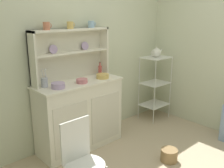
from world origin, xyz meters
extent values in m
cube|color=beige|center=(0.00, 1.62, 1.25)|extent=(3.84, 0.05, 2.50)
cube|color=silver|center=(-0.24, 1.37, 0.45)|extent=(1.13, 0.42, 0.91)
cube|color=beige|center=(-0.51, 1.16, 0.41)|extent=(0.48, 0.01, 0.64)
cube|color=beige|center=(0.04, 1.16, 0.41)|extent=(0.48, 0.01, 0.64)
cube|color=white|center=(-0.24, 1.37, 0.90)|extent=(1.16, 0.45, 0.02)
cube|color=silver|center=(-0.24, 1.57, 1.24)|extent=(1.09, 0.02, 0.65)
cube|color=silver|center=(-0.77, 1.49, 1.24)|extent=(0.02, 0.18, 0.65)
cube|color=silver|center=(0.29, 1.49, 1.24)|extent=(0.02, 0.18, 0.65)
cube|color=silver|center=(-0.24, 1.49, 1.27)|extent=(1.05, 0.16, 0.02)
cube|color=silver|center=(-0.24, 1.49, 1.55)|extent=(1.09, 0.18, 0.02)
cylinder|color=#B79ECC|center=(-0.48, 1.53, 1.33)|extent=(0.11, 0.03, 0.11)
cylinder|color=#B79ECC|center=(0.00, 1.53, 1.33)|extent=(0.11, 0.03, 0.11)
cylinder|color=silver|center=(1.05, 1.15, 0.53)|extent=(0.01, 0.01, 1.06)
cylinder|color=silver|center=(1.48, 1.15, 0.53)|extent=(0.01, 0.01, 1.06)
cylinder|color=silver|center=(1.05, 1.47, 0.53)|extent=(0.01, 0.01, 1.06)
cylinder|color=silver|center=(1.48, 1.47, 0.53)|extent=(0.01, 0.01, 1.06)
cube|color=silver|center=(1.26, 1.31, 1.05)|extent=(0.45, 0.35, 0.01)
cube|color=silver|center=(1.26, 1.31, 0.62)|extent=(0.45, 0.35, 0.01)
cube|color=silver|center=(1.26, 1.31, 0.25)|extent=(0.45, 0.35, 0.01)
cylinder|color=white|center=(-0.87, 0.40, 0.45)|extent=(0.36, 0.36, 0.02)
cube|color=white|center=(-0.87, 0.53, 0.65)|extent=(0.31, 0.02, 0.40)
cylinder|color=#93754C|center=(0.35, 0.34, 0.08)|extent=(0.21, 0.21, 0.15)
cylinder|color=#C67556|center=(-0.57, 1.49, 1.61)|extent=(0.08, 0.08, 0.09)
torus|color=#C67556|center=(-0.52, 1.49, 1.61)|extent=(0.01, 0.05, 0.05)
cylinder|color=#DBB760|center=(-0.24, 1.49, 1.61)|extent=(0.08, 0.08, 0.09)
torus|color=#DBB760|center=(-0.19, 1.49, 1.61)|extent=(0.01, 0.05, 0.05)
cylinder|color=#8EB2D1|center=(0.09, 1.49, 1.61)|extent=(0.08, 0.08, 0.09)
torus|color=#8EB2D1|center=(0.14, 1.49, 1.61)|extent=(0.01, 0.05, 0.05)
cylinder|color=#B79ECC|center=(-0.58, 1.29, 0.94)|extent=(0.16, 0.16, 0.06)
cylinder|color=#D17A84|center=(-0.24, 1.29, 0.94)|extent=(0.14, 0.14, 0.05)
cylinder|color=#DBB760|center=(0.10, 1.29, 0.94)|extent=(0.17, 0.17, 0.06)
cylinder|color=#B74C47|center=(0.19, 1.45, 0.98)|extent=(0.05, 0.05, 0.13)
cylinder|color=#B74C47|center=(0.19, 1.45, 1.06)|extent=(0.02, 0.02, 0.04)
cylinder|color=#4C382D|center=(0.19, 1.45, 1.09)|extent=(0.03, 0.03, 0.01)
cylinder|color=#B2B7C6|center=(-0.67, 1.45, 0.96)|extent=(0.08, 0.08, 0.11)
cylinder|color=silver|center=(-0.65, 1.43, 1.04)|extent=(0.02, 0.02, 0.16)
ellipsoid|color=silver|center=(-0.65, 1.43, 1.12)|extent=(0.02, 0.01, 0.01)
cylinder|color=silver|center=(-0.66, 1.42, 1.03)|extent=(0.03, 0.01, 0.16)
ellipsoid|color=silver|center=(-0.66, 1.42, 1.12)|extent=(0.02, 0.01, 0.01)
cylinder|color=silver|center=(-0.69, 1.43, 1.04)|extent=(0.03, 0.03, 0.17)
ellipsoid|color=silver|center=(-0.69, 1.43, 1.13)|extent=(0.02, 0.01, 0.01)
sphere|color=white|center=(1.26, 1.31, 1.13)|extent=(0.14, 0.14, 0.14)
sphere|color=silver|center=(1.26, 1.31, 1.21)|extent=(0.02, 0.02, 0.02)
cylinder|color=white|center=(1.37, 1.31, 1.14)|extent=(0.09, 0.02, 0.07)
torus|color=white|center=(1.18, 1.31, 1.13)|extent=(0.01, 0.09, 0.09)
camera|label=1|loc=(-2.04, -1.22, 1.77)|focal=41.07mm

